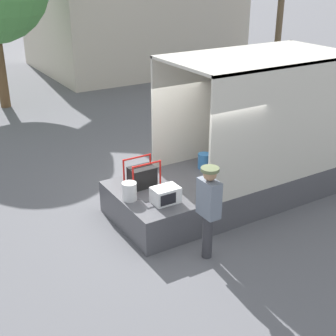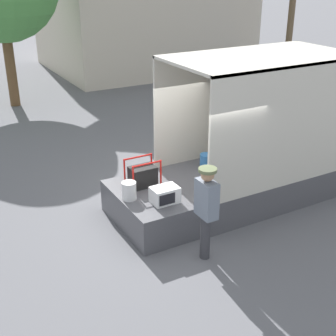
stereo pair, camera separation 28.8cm
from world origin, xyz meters
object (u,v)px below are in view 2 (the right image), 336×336
object	(u,v)px
portable_generator	(143,176)
worker_person	(206,204)
orange_bucket	(129,191)
microwave	(165,195)
box_truck	(313,139)

from	to	relation	value
portable_generator	worker_person	xyz separation A→B (m)	(0.25, -1.92, 0.18)
worker_person	orange_bucket	bearing A→B (deg)	116.78
microwave	orange_bucket	size ratio (longest dim) A/B	1.44
portable_generator	box_truck	bearing A→B (deg)	-4.63
box_truck	portable_generator	distance (m)	4.38
microwave	worker_person	world-z (taller)	worker_person
microwave	orange_bucket	xyz separation A→B (m)	(-0.54, 0.45, 0.02)
orange_bucket	worker_person	xyz separation A→B (m)	(0.77, -1.52, 0.22)
microwave	worker_person	size ratio (longest dim) A/B	0.29
box_truck	orange_bucket	xyz separation A→B (m)	(-4.88, -0.05, -0.17)
microwave	portable_generator	xyz separation A→B (m)	(-0.03, 0.86, 0.06)
portable_generator	orange_bucket	distance (m)	0.65
box_truck	orange_bucket	world-z (taller)	box_truck
orange_bucket	worker_person	size ratio (longest dim) A/B	0.20
orange_bucket	worker_person	world-z (taller)	worker_person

